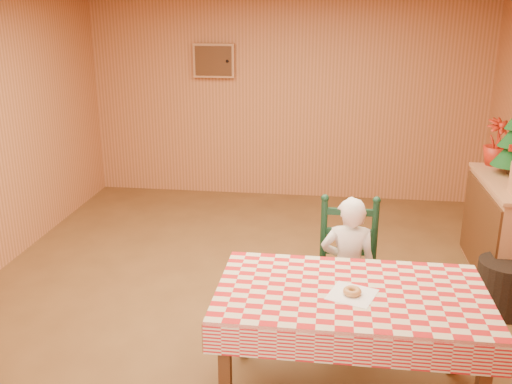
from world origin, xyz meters
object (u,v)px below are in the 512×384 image
Objects in this scene: shelf_unit at (508,230)px; christmas_tree at (512,144)px; dining_table at (351,303)px; storage_bin at (504,287)px; seated_child at (348,269)px; ladder_chair at (347,273)px.

shelf_unit is 0.79m from christmas_tree.
dining_table is 2.67× the size of christmas_tree.
christmas_tree reaches higher than storage_bin.
seated_child is 2.17m from christmas_tree.
christmas_tree is at bearing 88.02° from shelf_unit.
christmas_tree is (1.48, 2.18, 0.52)m from dining_table.
storage_bin is (1.29, 0.49, -0.28)m from ladder_chair.
christmas_tree is at bearing 55.91° from dining_table.
storage_bin is at bearing -101.53° from christmas_tree.
christmas_tree is (0.01, 0.25, 0.74)m from shelf_unit.
dining_table is 1.53× the size of ladder_chair.
storage_bin is at bearing -105.01° from shelf_unit.
ladder_chair reaches higher than shelf_unit.
ladder_chair is 0.96× the size of seated_child.
seated_child is 1.90m from shelf_unit.
ladder_chair is at bearing -159.31° from storage_bin.
christmas_tree is at bearing 78.47° from storage_bin.
seated_child is at bearing -135.47° from christmas_tree.
seated_child reaches higher than ladder_chair.
shelf_unit reaches higher than dining_table.
storage_bin is (1.29, 1.28, -0.47)m from dining_table.
storage_bin is at bearing 20.69° from ladder_chair.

